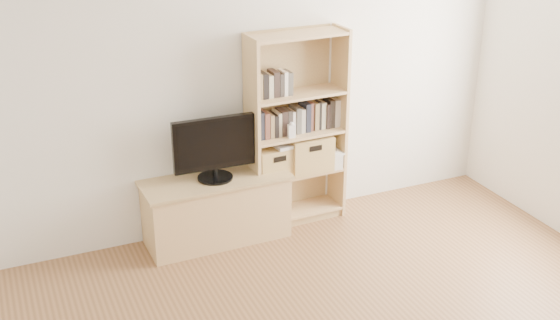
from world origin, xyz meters
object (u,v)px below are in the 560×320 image
laptop (291,142)px  basket_left (273,161)px  bookshelf (297,130)px  basket_right (307,152)px  tv_stand (217,211)px  baby_monitor (292,131)px  television (214,149)px

laptop → basket_left: bearing=173.8°
bookshelf → basket_left: size_ratio=5.27×
basket_left → basket_right: bearing=-1.9°
tv_stand → laptop: 0.82m
basket_left → tv_stand: bearing=-177.7°
baby_monitor → basket_left: 0.31m
basket_right → basket_left: bearing=-179.2°
television → baby_monitor: (0.64, -0.03, 0.06)m
tv_stand → baby_monitor: 0.87m
tv_stand → baby_monitor: size_ratio=10.42×
tv_stand → laptop: (0.67, 0.06, 0.46)m
television → laptop: bearing=6.4°
television → basket_left: bearing=7.7°
tv_stand → baby_monitor: bearing=-3.6°
laptop → bookshelf: bearing=3.4°
television → baby_monitor: television is taller
tv_stand → basket_right: basket_right is taller
tv_stand → bookshelf: bearing=4.0°
bookshelf → basket_left: (-0.22, -0.01, -0.23)m
tv_stand → television: size_ratio=1.75×
basket_left → television: bearing=-177.7°
bookshelf → baby_monitor: bookshelf is taller
television → baby_monitor: bearing=-0.8°
baby_monitor → basket_right: baby_monitor is taller
bookshelf → baby_monitor: (-0.09, -0.09, 0.04)m
tv_stand → bookshelf: 0.92m
television → basket_right: bearing=6.1°
basket_right → laptop: size_ratio=1.12×
tv_stand → bookshelf: bookshelf is taller
tv_stand → television: television is taller
tv_stand → basket_left: bearing=4.9°
basket_left → basket_right: (0.32, 0.01, 0.02)m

